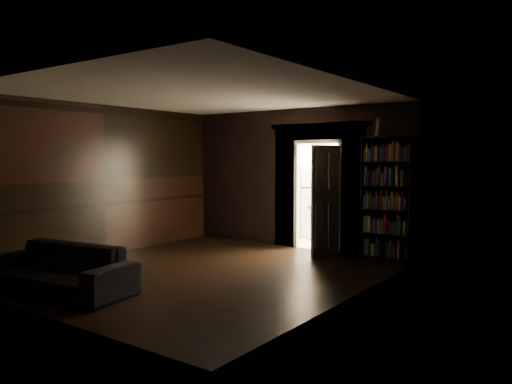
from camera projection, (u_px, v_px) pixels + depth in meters
ground at (206, 272)px, 7.94m from camera, size 5.50×5.50×0.00m
room_walls at (246, 166)px, 8.70m from camera, size 5.02×5.61×2.84m
kitchen_alcove at (343, 186)px, 10.70m from camera, size 2.20×1.80×2.60m
sofa at (58, 262)px, 6.74m from camera, size 2.30×1.25×0.84m
bookshelf at (387, 199)px, 8.77m from camera, size 0.95×0.63×2.20m
refrigerator at (323, 202)px, 11.27m from camera, size 0.75×0.69×1.65m
door at (326, 201)px, 9.21m from camera, size 0.16×0.85×2.05m
figurine at (378, 127)px, 8.83m from camera, size 0.14×0.14×0.33m
bottles at (324, 160)px, 11.21m from camera, size 0.57×0.20×0.23m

